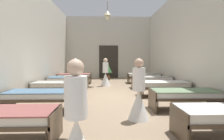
# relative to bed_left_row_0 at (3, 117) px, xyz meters

# --- Properties ---
(ground_plane) EXTENTS (6.76, 14.07, 0.10)m
(ground_plane) POSITION_rel_bed_left_row_0_xyz_m (2.03, 3.80, -0.49)
(ground_plane) COLOR #8C755B
(room_shell) EXTENTS (6.56, 13.67, 4.52)m
(room_shell) POSITION_rel_bed_left_row_0_xyz_m (2.03, 5.16, 1.83)
(room_shell) COLOR beige
(room_shell) RESTS_ON ground
(bed_left_row_0) EXTENTS (1.90, 0.84, 0.57)m
(bed_left_row_0) POSITION_rel_bed_left_row_0_xyz_m (0.00, 0.00, 0.00)
(bed_left_row_0) COLOR #473828
(bed_left_row_0) RESTS_ON ground
(bed_left_row_1) EXTENTS (1.90, 0.84, 0.57)m
(bed_left_row_1) POSITION_rel_bed_left_row_0_xyz_m (0.00, 1.90, 0.00)
(bed_left_row_1) COLOR #473828
(bed_left_row_1) RESTS_ON ground
(bed_right_row_1) EXTENTS (1.90, 0.84, 0.57)m
(bed_right_row_1) POSITION_rel_bed_left_row_0_xyz_m (4.06, 1.90, 0.00)
(bed_right_row_1) COLOR #473828
(bed_right_row_1) RESTS_ON ground
(bed_left_row_2) EXTENTS (1.90, 0.84, 0.57)m
(bed_left_row_2) POSITION_rel_bed_left_row_0_xyz_m (0.00, 3.80, 0.00)
(bed_left_row_2) COLOR #473828
(bed_left_row_2) RESTS_ON ground
(bed_right_row_2) EXTENTS (1.90, 0.84, 0.57)m
(bed_right_row_2) POSITION_rel_bed_left_row_0_xyz_m (4.06, 3.80, 0.00)
(bed_right_row_2) COLOR #473828
(bed_right_row_2) RESTS_ON ground
(bed_left_row_3) EXTENTS (1.90, 0.84, 0.57)m
(bed_left_row_3) POSITION_rel_bed_left_row_0_xyz_m (0.00, 5.70, 0.00)
(bed_left_row_3) COLOR #473828
(bed_left_row_3) RESTS_ON ground
(bed_right_row_3) EXTENTS (1.90, 0.84, 0.57)m
(bed_right_row_3) POSITION_rel_bed_left_row_0_xyz_m (4.06, 5.70, 0.00)
(bed_right_row_3) COLOR #473828
(bed_right_row_3) RESTS_ON ground
(bed_left_row_4) EXTENTS (1.90, 0.84, 0.57)m
(bed_left_row_4) POSITION_rel_bed_left_row_0_xyz_m (0.00, 7.60, 0.00)
(bed_left_row_4) COLOR #473828
(bed_left_row_4) RESTS_ON ground
(bed_right_row_4) EXTENTS (1.90, 0.84, 0.57)m
(bed_right_row_4) POSITION_rel_bed_left_row_0_xyz_m (4.06, 7.60, 0.00)
(bed_right_row_4) COLOR #473828
(bed_right_row_4) RESTS_ON ground
(nurse_near_aisle) EXTENTS (0.52, 0.52, 1.49)m
(nurse_near_aisle) POSITION_rel_bed_left_row_0_xyz_m (2.60, 1.11, 0.09)
(nurse_near_aisle) COLOR white
(nurse_near_aisle) RESTS_ON ground
(nurse_mid_aisle) EXTENTS (0.52, 0.52, 1.49)m
(nurse_mid_aisle) POSITION_rel_bed_left_row_0_xyz_m (1.80, 6.57, 0.09)
(nurse_mid_aisle) COLOR white
(nurse_mid_aisle) RESTS_ON ground
(nurse_far_aisle) EXTENTS (0.52, 0.52, 1.49)m
(nurse_far_aisle) POSITION_rel_bed_left_row_0_xyz_m (1.43, -0.87, 0.09)
(nurse_far_aisle) COLOR white
(nurse_far_aisle) RESTS_ON ground
(potted_plant) EXTENTS (0.68, 0.68, 1.26)m
(potted_plant) POSITION_rel_bed_left_row_0_xyz_m (1.90, 9.39, 0.35)
(potted_plant) COLOR brown
(potted_plant) RESTS_ON ground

